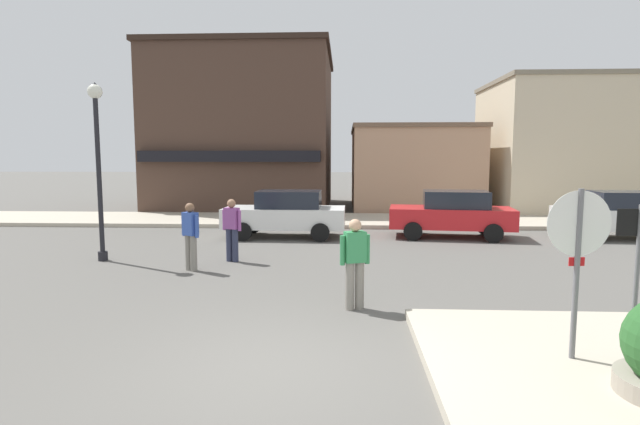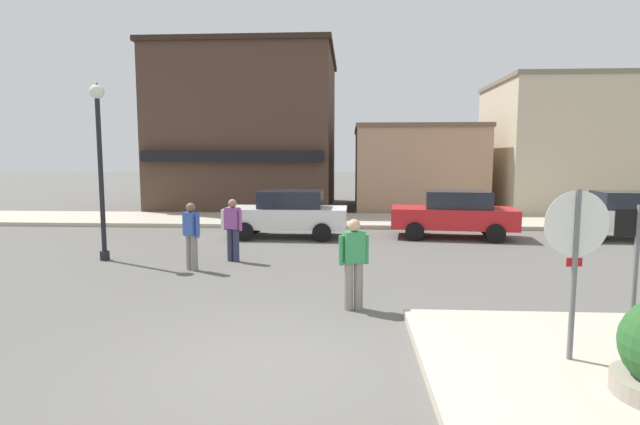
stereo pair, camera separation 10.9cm
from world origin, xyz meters
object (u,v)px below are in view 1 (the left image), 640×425
object	(u,v)px
one_way_sign	(637,266)
lamp_post	(98,146)
parked_car_second	(452,213)
pedestrian_crossing_near	(232,228)
stop_sign	(578,252)
parked_car_third	(623,214)
pedestrian_crossing_far	(191,234)
pedestrian_kerb_side	(355,261)
parked_car_nearest	(286,213)

from	to	relation	value
one_way_sign	lamp_post	xyz separation A→B (m)	(-9.93, 6.12, 1.63)
one_way_sign	parked_car_second	size ratio (longest dim) A/B	0.50
lamp_post	pedestrian_crossing_near	bearing A→B (deg)	1.10
stop_sign	parked_car_third	world-z (taller)	stop_sign
pedestrian_crossing_far	pedestrian_kerb_side	bearing A→B (deg)	-36.57
stop_sign	parked_car_second	xyz separation A→B (m)	(0.67, 10.43, -0.71)
lamp_post	pedestrian_crossing_near	xyz separation A→B (m)	(3.39, 0.06, -2.09)
lamp_post	pedestrian_crossing_far	bearing A→B (deg)	-20.80
lamp_post	one_way_sign	bearing A→B (deg)	-31.65
pedestrian_kerb_side	parked_car_third	bearing A→B (deg)	42.16
one_way_sign	parked_car_third	size ratio (longest dim) A/B	0.51
lamp_post	parked_car_third	distance (m)	16.08
parked_car_nearest	parked_car_third	world-z (taller)	same
one_way_sign	stop_sign	bearing A→B (deg)	-174.50
one_way_sign	parked_car_nearest	xyz separation A→B (m)	(-5.63, 10.12, -0.52)
one_way_sign	pedestrian_crossing_far	xyz separation A→B (m)	(-7.29, 5.12, -0.46)
stop_sign	pedestrian_crossing_far	bearing A→B (deg)	141.44
one_way_sign	pedestrian_crossing_far	distance (m)	8.92
pedestrian_crossing_near	pedestrian_crossing_far	xyz separation A→B (m)	(-0.74, -1.07, 0.00)
one_way_sign	parked_car_second	world-z (taller)	one_way_sign
stop_sign	pedestrian_crossing_near	size ratio (longest dim) A/B	1.43
parked_car_second	pedestrian_kerb_side	distance (m)	8.74
lamp_post	pedestrian_kerb_side	xyz separation A→B (m)	(6.46, -3.83, -2.09)
parked_car_third	pedestrian_kerb_side	world-z (taller)	pedestrian_kerb_side
parked_car_third	pedestrian_kerb_side	xyz separation A→B (m)	(-8.91, -8.07, 0.06)
pedestrian_kerb_side	pedestrian_crossing_far	bearing A→B (deg)	143.43
stop_sign	parked_car_nearest	size ratio (longest dim) A/B	0.57
one_way_sign	pedestrian_kerb_side	xyz separation A→B (m)	(-3.48, 2.29, -0.46)
parked_car_second	lamp_post	bearing A→B (deg)	-156.72
stop_sign	pedestrian_crossing_near	distance (m)	8.54
parked_car_nearest	parked_car_second	distance (m)	5.53
stop_sign	lamp_post	size ratio (longest dim) A/B	0.51
one_way_sign	parked_car_nearest	size ratio (longest dim) A/B	0.52
stop_sign	parked_car_third	bearing A→B (deg)	59.26
stop_sign	pedestrian_crossing_near	bearing A→B (deg)	132.68
parked_car_nearest	pedestrian_crossing_far	world-z (taller)	pedestrian_crossing_far
one_way_sign	lamp_post	world-z (taller)	lamp_post
stop_sign	one_way_sign	world-z (taller)	stop_sign
parked_car_second	parked_car_nearest	bearing A→B (deg)	-177.58
stop_sign	pedestrian_kerb_side	bearing A→B (deg)	138.81
pedestrian_crossing_far	pedestrian_kerb_side	size ratio (longest dim) A/B	1.00
lamp_post	parked_car_nearest	distance (m)	6.26
lamp_post	stop_sign	bearing A→B (deg)	-34.08
parked_car_second	pedestrian_crossing_far	xyz separation A→B (m)	(-7.19, -5.24, 0.06)
stop_sign	pedestrian_crossing_far	world-z (taller)	stop_sign
lamp_post	pedestrian_crossing_near	world-z (taller)	lamp_post
one_way_sign	pedestrian_crossing_far	size ratio (longest dim) A/B	1.30
stop_sign	parked_car_third	distance (m)	12.16
stop_sign	pedestrian_crossing_far	size ratio (longest dim) A/B	1.43
stop_sign	pedestrian_kerb_side	world-z (taller)	stop_sign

